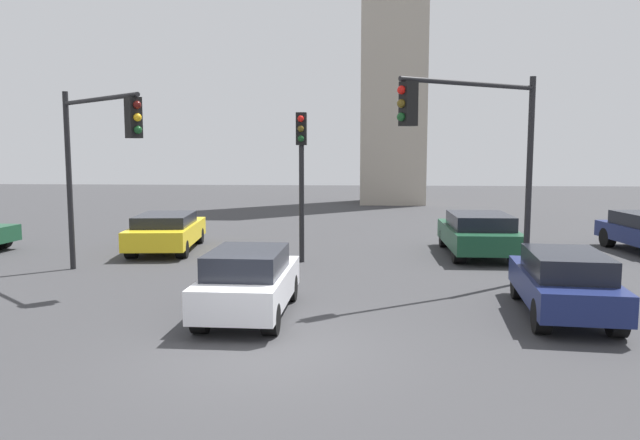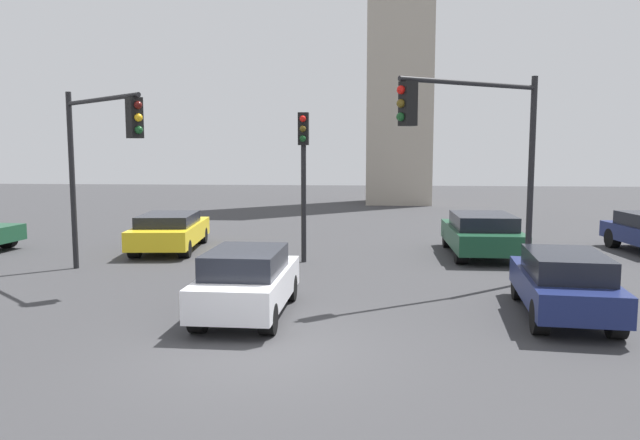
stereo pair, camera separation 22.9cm
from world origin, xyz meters
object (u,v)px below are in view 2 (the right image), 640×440
traffic_light_1 (475,135)px  car_6 (564,282)px  traffic_light_0 (100,143)px  car_0 (247,281)px  traffic_light_2 (303,158)px  car_5 (481,233)px  car_7 (170,230)px

traffic_light_1 → car_6: size_ratio=1.27×
traffic_light_0 → car_0: size_ratio=1.31×
traffic_light_2 → car_6: 8.92m
car_0 → car_5: (6.34, 7.98, 0.00)m
traffic_light_0 → car_6: 12.16m
traffic_light_0 → traffic_light_1: (9.85, -0.80, 0.18)m
traffic_light_2 → car_0: 6.85m
traffic_light_1 → car_7: traffic_light_1 is taller
traffic_light_2 → car_5: size_ratio=0.99×
traffic_light_1 → traffic_light_2: 5.92m
traffic_light_0 → car_0: 6.56m
car_0 → traffic_light_2: bearing=-3.5°
traffic_light_1 → car_7: size_ratio=1.12×
traffic_light_0 → car_5: traffic_light_0 is taller
traffic_light_1 → car_7: 11.52m
car_6 → traffic_light_2: bearing=51.8°
traffic_light_0 → traffic_light_1: bearing=36.3°
car_0 → car_6: 6.70m
car_5 → car_6: (0.35, -7.57, -0.01)m
car_7 → traffic_light_0: bearing=171.2°
traffic_light_0 → traffic_light_2: bearing=69.5°
car_0 → car_6: (6.68, 0.41, -0.01)m
traffic_light_2 → car_0: bearing=-5.1°
traffic_light_1 → car_0: size_ratio=1.37×
car_5 → car_0: bearing=141.7°
traffic_light_0 → traffic_light_2: traffic_light_0 is taller
traffic_light_1 → car_0: (-5.15, -2.70, -3.13)m
traffic_light_1 → car_7: bearing=-63.8°
traffic_light_0 → car_0: bearing=4.3°
traffic_light_0 → car_0: traffic_light_0 is taller
car_0 → car_6: car_0 is taller
traffic_light_1 → car_6: 4.17m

